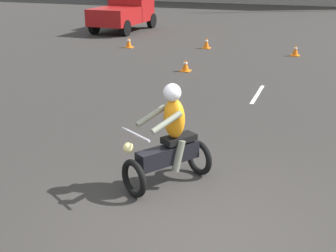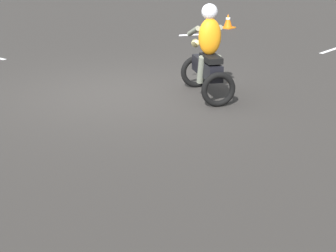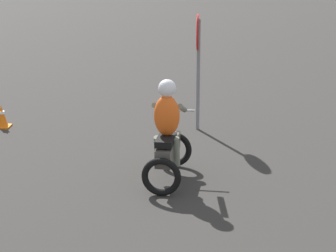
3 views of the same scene
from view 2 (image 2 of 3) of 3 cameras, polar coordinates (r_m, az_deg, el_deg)
The scene contains 3 objects.
ground_plane at distance 11.87m, azimuth -4.16°, elevation 2.79°, with size 120.00×120.00×0.00m, color #2D2B28.
motorcycle_rider_foreground at distance 11.51m, azimuth 3.49°, elevation 6.03°, with size 1.25×1.51×1.66m.
traffic_cone_near_left at distance 18.50m, azimuth 5.25°, elevation 9.08°, with size 0.32×0.32×0.40m.
Camera 2 is at (7.59, 8.54, 3.22)m, focal length 70.00 mm.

